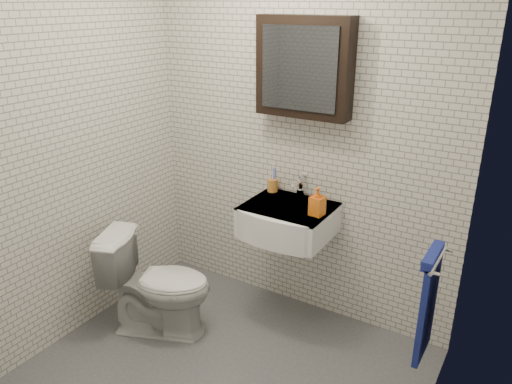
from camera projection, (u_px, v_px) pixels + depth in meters
ground at (216, 381)px, 2.91m from camera, size 2.20×2.00×0.01m
room_shell at (207, 139)px, 2.38m from camera, size 2.22×2.02×2.51m
washbasin at (286, 221)px, 3.19m from camera, size 0.55×0.50×0.20m
faucet at (300, 188)px, 3.29m from camera, size 0.06×0.20×0.15m
mirror_cabinet at (304, 67)px, 3.00m from camera, size 0.60×0.15×0.60m
towel_rail at (428, 300)px, 2.42m from camera, size 0.09×0.30×0.58m
toothbrush_cup at (273, 185)px, 3.41m from camera, size 0.08×0.08×0.20m
soap_bottle at (317, 201)px, 3.02m from camera, size 0.09×0.09×0.18m
toilet at (158, 284)px, 3.25m from camera, size 0.78×0.62×0.70m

